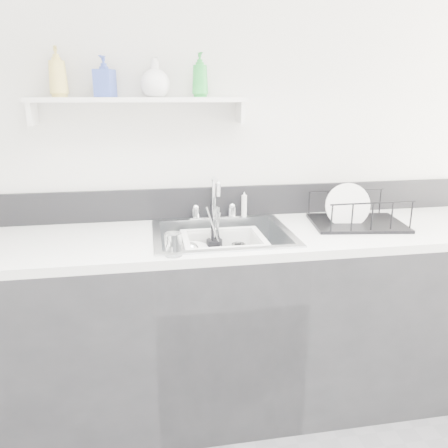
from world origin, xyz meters
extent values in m
cube|color=silver|center=(0.00, 1.49, 1.30)|extent=(3.50, 0.02, 2.60)
cube|color=#232326|center=(0.00, 1.19, 0.44)|extent=(3.20, 0.62, 0.88)
cube|color=white|center=(0.00, 1.19, 0.90)|extent=(3.20, 0.62, 0.04)
cube|color=black|center=(0.00, 1.49, 1.00)|extent=(3.20, 0.02, 0.16)
cube|color=silver|center=(0.00, 1.44, 0.93)|extent=(0.26, 0.06, 0.02)
cylinder|color=silver|center=(-0.10, 1.44, 0.96)|extent=(0.04, 0.04, 0.05)
cylinder|color=silver|center=(0.10, 1.44, 0.96)|extent=(0.04, 0.04, 0.05)
cylinder|color=silver|center=(0.00, 1.44, 1.03)|extent=(0.02, 0.02, 0.20)
cylinder|color=silver|center=(0.00, 1.37, 1.14)|extent=(0.02, 0.15, 0.02)
cylinder|color=white|center=(0.16, 1.44, 0.99)|extent=(0.03, 0.03, 0.14)
cube|color=silver|center=(-0.35, 1.42, 1.52)|extent=(1.00, 0.16, 0.02)
cube|color=silver|center=(-0.83, 1.42, 1.46)|extent=(0.02, 0.14, 0.10)
cube|color=silver|center=(0.13, 1.42, 1.46)|extent=(0.02, 0.14, 0.10)
cylinder|color=white|center=(-0.12, 1.20, 0.77)|extent=(0.21, 0.21, 0.01)
cylinder|color=white|center=(-0.11, 1.20, 0.79)|extent=(0.20, 0.20, 0.01)
cylinder|color=white|center=(-0.13, 1.20, 0.82)|extent=(0.23, 0.23, 0.08)
cylinder|color=black|center=(-0.03, 1.27, 0.82)|extent=(0.08, 0.08, 0.10)
cylinder|color=silver|center=(-0.04, 1.28, 0.90)|extent=(0.01, 0.05, 0.19)
cylinder|color=silver|center=(-0.01, 1.26, 0.89)|extent=(0.02, 0.04, 0.17)
cylinder|color=black|center=(-0.04, 1.27, 0.92)|extent=(0.01, 0.06, 0.21)
cylinder|color=white|center=(0.08, 1.19, 0.81)|extent=(0.09, 0.09, 0.10)
cylinder|color=white|center=(-0.24, 0.93, 0.97)|extent=(0.07, 0.07, 0.09)
imported|color=white|center=(0.07, 1.14, 0.78)|extent=(0.14, 0.14, 0.04)
imported|color=#E0C961|center=(-0.70, 1.42, 1.64)|extent=(0.10, 0.10, 0.22)
imported|color=#394EAE|center=(-0.50, 1.42, 1.62)|extent=(0.10, 0.11, 0.18)
imported|color=silver|center=(-0.28, 1.40, 1.62)|extent=(0.17, 0.17, 0.17)
imported|color=green|center=(-0.07, 1.41, 1.63)|extent=(0.09, 0.09, 0.20)
camera|label=1|loc=(-0.32, -0.73, 1.54)|focal=35.00mm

